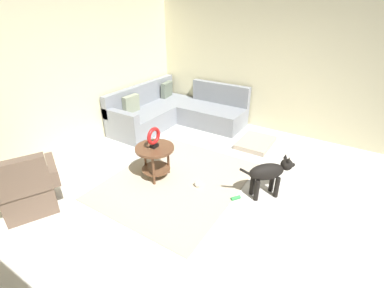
{
  "coord_description": "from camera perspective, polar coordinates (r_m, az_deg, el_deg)",
  "views": [
    {
      "loc": [
        -2.7,
        -1.38,
        2.5
      ],
      "look_at": [
        0.45,
        0.6,
        0.55
      ],
      "focal_mm": 25.34,
      "sensor_mm": 36.0,
      "label": 1
    }
  ],
  "objects": [
    {
      "name": "ground_plane",
      "position": [
        3.96,
        3.99,
        -12.49
      ],
      "size": [
        6.0,
        6.0,
        0.1
      ],
      "primitive_type": "cube",
      "color": "silver"
    },
    {
      "name": "wall_back",
      "position": [
        5.22,
        -25.81,
        12.27
      ],
      "size": [
        6.0,
        0.12,
        2.7
      ],
      "primitive_type": "cube",
      "color": "beige",
      "rests_on": "ground_plane"
    },
    {
      "name": "wall_right",
      "position": [
        5.92,
        18.7,
        15.08
      ],
      "size": [
        0.12,
        6.0,
        2.7
      ],
      "primitive_type": "cube",
      "color": "beige",
      "rests_on": "ground_plane"
    },
    {
      "name": "area_rug",
      "position": [
        4.32,
        -3.27,
        -7.66
      ],
      "size": [
        2.3,
        1.9,
        0.01
      ],
      "primitive_type": "cube",
      "color": "#BCAD93",
      "rests_on": "ground_plane"
    },
    {
      "name": "sectional_couch",
      "position": [
        6.2,
        -3.61,
        6.71
      ],
      "size": [
        2.2,
        2.25,
        0.88
      ],
      "color": "gray",
      "rests_on": "ground_plane"
    },
    {
      "name": "armchair",
      "position": [
        4.18,
        -31.38,
        -8.32
      ],
      "size": [
        0.98,
        0.89,
        0.88
      ],
      "rotation": [
        0.0,
        0.0,
        -0.46
      ],
      "color": "brown",
      "rests_on": "ground_plane"
    },
    {
      "name": "side_table",
      "position": [
        4.23,
        -7.78,
        -2.12
      ],
      "size": [
        0.6,
        0.6,
        0.54
      ],
      "color": "brown",
      "rests_on": "ground_plane"
    },
    {
      "name": "torus_sculpture",
      "position": [
        4.09,
        -8.04,
        1.46
      ],
      "size": [
        0.28,
        0.08,
        0.33
      ],
      "color": "black",
      "rests_on": "side_table"
    },
    {
      "name": "dog_bed_mat",
      "position": [
        5.48,
        13.22,
        0.27
      ],
      "size": [
        0.8,
        0.6,
        0.09
      ],
      "primitive_type": "cube",
      "color": "#B2A38E",
      "rests_on": "ground_plane"
    },
    {
      "name": "dog",
      "position": [
        3.97,
        15.93,
        -5.87
      ],
      "size": [
        0.65,
        0.63,
        0.63
      ],
      "rotation": [
        0.0,
        0.0,
        3.95
      ],
      "color": "black",
      "rests_on": "ground_plane"
    },
    {
      "name": "dog_toy_ball",
      "position": [
        4.16,
        1.24,
        -8.35
      ],
      "size": [
        0.11,
        0.11,
        0.11
      ],
      "primitive_type": "sphere",
      "color": "silver",
      "rests_on": "ground_plane"
    },
    {
      "name": "dog_toy_rope",
      "position": [
        3.98,
        9.17,
        -11.16
      ],
      "size": [
        0.14,
        0.12,
        0.05
      ],
      "primitive_type": "cylinder",
      "rotation": [
        0.0,
        1.57,
        2.53
      ],
      "color": "green",
      "rests_on": "ground_plane"
    }
  ]
}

